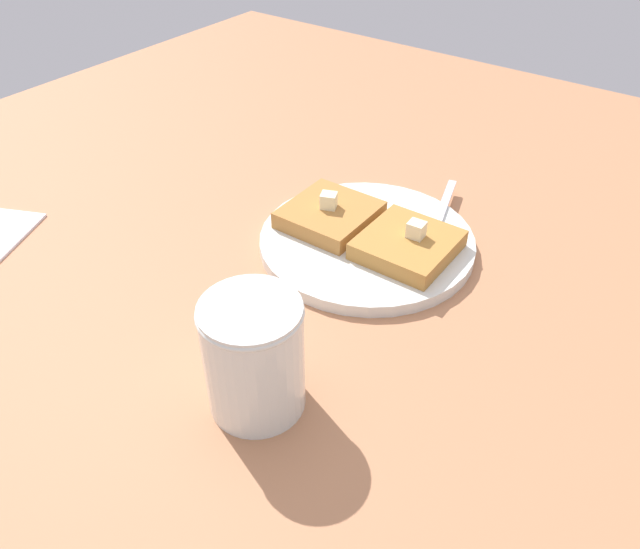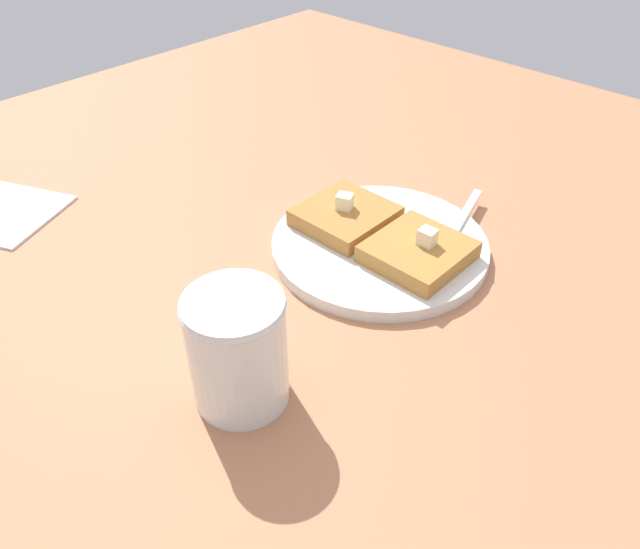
# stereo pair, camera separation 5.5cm
# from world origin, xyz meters

# --- Properties ---
(table_surface) EXTENTS (1.26, 1.26, 0.02)m
(table_surface) POSITION_xyz_m (0.00, 0.00, 0.01)
(table_surface) COLOR #AD724D
(table_surface) RESTS_ON ground
(plate) EXTENTS (0.22, 0.22, 0.01)m
(plate) POSITION_xyz_m (0.04, 0.05, 0.03)
(plate) COLOR silver
(plate) RESTS_ON table_surface
(toast_slice_left) EXTENTS (0.09, 0.09, 0.02)m
(toast_slice_left) POSITION_xyz_m (-0.01, 0.05, 0.05)
(toast_slice_left) COLOR #B07538
(toast_slice_left) RESTS_ON plate
(toast_slice_middle) EXTENTS (0.09, 0.09, 0.02)m
(toast_slice_middle) POSITION_xyz_m (0.09, 0.05, 0.05)
(toast_slice_middle) COLOR #AF7735
(toast_slice_middle) RESTS_ON plate
(butter_pat_primary) EXTENTS (0.02, 0.02, 0.02)m
(butter_pat_primary) POSITION_xyz_m (-0.01, 0.05, 0.06)
(butter_pat_primary) COLOR #F3F0C2
(butter_pat_primary) RESTS_ON toast_slice_left
(butter_pat_secondary) EXTENTS (0.02, 0.02, 0.02)m
(butter_pat_secondary) POSITION_xyz_m (0.09, 0.05, 0.06)
(butter_pat_secondary) COLOR #F7EDC3
(butter_pat_secondary) RESTS_ON toast_slice_middle
(fork) EXTENTS (0.06, 0.16, 0.00)m
(fork) POSITION_xyz_m (0.09, 0.11, 0.04)
(fork) COLOR silver
(fork) RESTS_ON plate
(syrup_jar) EXTENTS (0.08, 0.08, 0.10)m
(syrup_jar) POSITION_xyz_m (0.08, -0.18, 0.07)
(syrup_jar) COLOR #341A05
(syrup_jar) RESTS_ON table_surface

